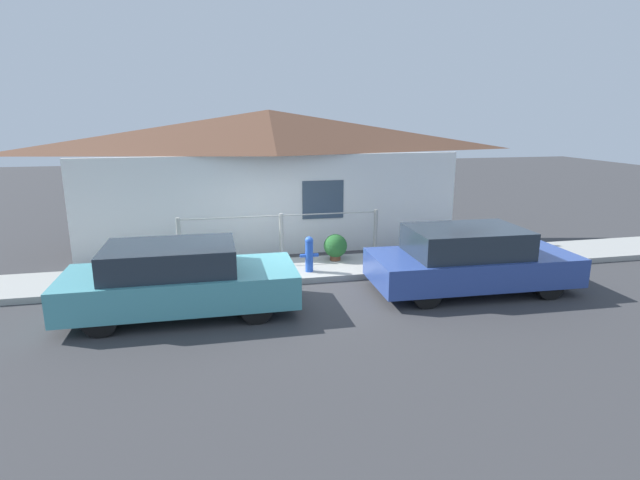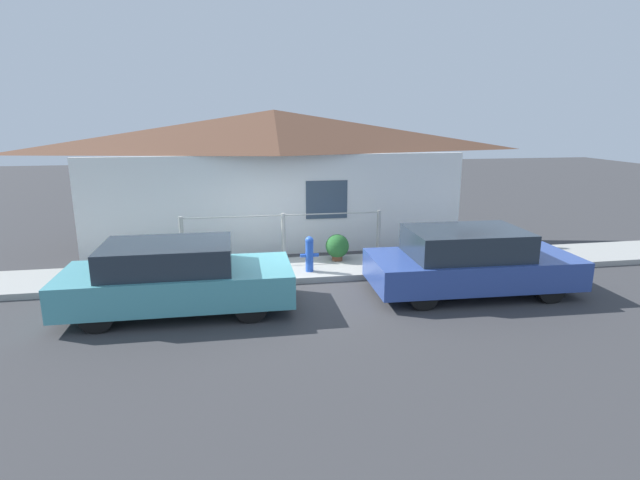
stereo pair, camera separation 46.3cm
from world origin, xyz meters
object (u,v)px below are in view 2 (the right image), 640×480
Objects in this scene: car_left at (176,277)px; potted_plant_near_hydrant at (337,247)px; fire_hydrant at (309,253)px; car_right at (470,261)px.

car_left reaches higher than potted_plant_near_hydrant.
fire_hydrant is at bearing -136.65° from potted_plant_near_hydrant.
car_right is (5.84, 0.00, 0.01)m from car_left.
car_right is 6.57× the size of potted_plant_near_hydrant.
car_left is at bearing -146.58° from potted_plant_near_hydrant.
fire_hydrant reaches higher than potted_plant_near_hydrant.
car_left is 6.49× the size of potted_plant_near_hydrant.
fire_hydrant is at bearing 30.31° from car_left.
car_left is 4.27m from potted_plant_near_hydrant.
car_left is 5.84m from car_right.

